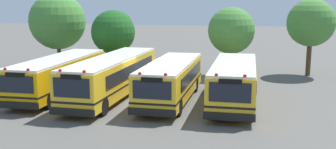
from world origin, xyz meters
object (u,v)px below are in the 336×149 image
at_px(school_bus_0, 60,74).
at_px(school_bus_3, 234,81).
at_px(school_bus_1, 113,75).
at_px(tree_1, 114,31).
at_px(tree_3, 311,21).
at_px(school_bus_2, 171,79).
at_px(tree_0, 58,22).
at_px(tree_2, 232,31).

height_order(school_bus_0, school_bus_3, school_bus_3).
bearing_deg(school_bus_1, tree_1, -69.59).
distance_m(school_bus_0, tree_3, 20.15).
bearing_deg(school_bus_0, school_bus_1, 179.40).
distance_m(school_bus_2, school_bus_3, 3.79).
relative_size(school_bus_2, tree_0, 1.38).
distance_m(school_bus_3, tree_3, 12.48).
height_order(tree_0, tree_3, tree_0).
distance_m(school_bus_0, tree_0, 11.52).
height_order(tree_2, tree_3, tree_3).
distance_m(school_bus_2, tree_2, 9.76).
distance_m(school_bus_3, tree_0, 19.56).
bearing_deg(school_bus_1, school_bus_2, 177.71).
relative_size(school_bus_2, tree_1, 1.75).
bearing_deg(school_bus_2, school_bus_1, -3.27).
bearing_deg(school_bus_3, school_bus_1, -2.07).
bearing_deg(tree_1, school_bus_2, -51.90).
distance_m(tree_1, tree_3, 16.22).
height_order(school_bus_1, school_bus_3, school_bus_1).
bearing_deg(tree_0, tree_2, -4.58).
xyz_separation_m(school_bus_2, tree_1, (-6.60, 8.42, 2.27)).
height_order(school_bus_3, tree_3, tree_3).
distance_m(school_bus_0, tree_2, 13.98).
distance_m(school_bus_2, tree_3, 14.58).
bearing_deg(school_bus_3, school_bus_2, -0.28).
relative_size(tree_1, tree_3, 0.85).
bearing_deg(school_bus_2, school_bus_3, -179.72).
bearing_deg(tree_1, school_bus_1, -71.25).
xyz_separation_m(school_bus_3, tree_2, (-0.60, 8.94, 2.32)).
relative_size(tree_0, tree_2, 1.21).
height_order(school_bus_0, tree_2, tree_2).
bearing_deg(school_bus_2, school_bus_0, -1.35).
distance_m(tree_0, tree_3, 22.10).
xyz_separation_m(school_bus_0, school_bus_3, (11.32, -0.29, 0.03)).
bearing_deg(school_bus_0, tree_0, -63.28).
height_order(school_bus_1, tree_2, tree_2).
relative_size(school_bus_2, tree_2, 1.67).
bearing_deg(school_bus_2, tree_3, -130.82).
bearing_deg(school_bus_3, tree_2, -86.05).
distance_m(school_bus_0, tree_1, 8.52).
bearing_deg(tree_0, school_bus_3, -31.86).
bearing_deg(tree_0, school_bus_1, -48.38).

